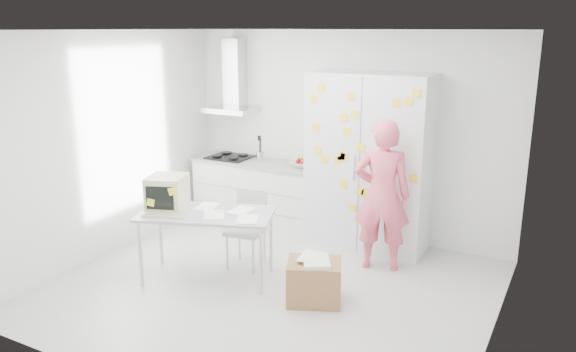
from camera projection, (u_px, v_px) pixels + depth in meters
The scene contains 10 objects.
floor at pixel (271, 289), 6.05m from camera, with size 4.50×4.00×0.02m, color silver.
walls at pixel (302, 153), 6.31m from camera, with size 4.52×4.01×2.70m.
ceiling at pixel (269, 30), 5.35m from camera, with size 4.50×4.00×0.02m, color white.
counter_run at pixel (258, 192), 7.92m from camera, with size 1.84×0.63×1.28m.
range_hood at pixel (234, 84), 7.86m from camera, with size 0.70×0.48×1.01m.
tall_cabinet at pixel (369, 162), 6.98m from camera, with size 1.50×0.68×2.20m.
person at pixel (382, 195), 6.37m from camera, with size 0.64×0.42×1.76m, color #F55F75.
desk at pixel (181, 202), 6.15m from camera, with size 1.60×1.17×1.15m.
chair at pixel (248, 223), 6.56m from camera, with size 0.45×0.45×0.90m.
cardboard_box at pixel (314, 281), 5.71m from camera, with size 0.67×0.61×0.47m.
Camera 1 is at (2.80, -4.78, 2.73)m, focal length 35.00 mm.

